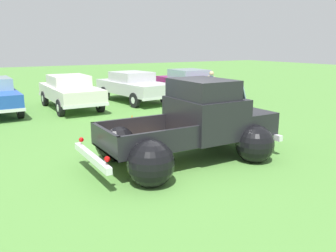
# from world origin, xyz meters

# --- Properties ---
(ground_plane) EXTENTS (80.00, 80.00, 0.00)m
(ground_plane) POSITION_xyz_m (0.00, 0.00, 0.00)
(ground_plane) COLOR #548C3D
(vintage_pickup_truck) EXTENTS (4.63, 2.80, 1.96)m
(vintage_pickup_truck) POSITION_xyz_m (0.39, 0.00, 0.76)
(vintage_pickup_truck) COLOR black
(vintage_pickup_truck) RESTS_ON ground
(show_car_1) EXTENTS (1.82, 4.37, 1.43)m
(show_car_1) POSITION_xyz_m (-0.35, 8.32, 0.78)
(show_car_1) COLOR black
(show_car_1) RESTS_ON ground
(show_car_2) EXTENTS (2.38, 4.56, 1.43)m
(show_car_2) POSITION_xyz_m (2.80, 8.64, 0.78)
(show_car_2) COLOR black
(show_car_2) RESTS_ON ground
(show_car_3) EXTENTS (1.99, 4.42, 1.43)m
(show_car_3) POSITION_xyz_m (6.08, 8.61, 0.78)
(show_car_3) COLOR black
(show_car_3) RESTS_ON ground
(spectator_1) EXTENTS (0.36, 0.53, 1.58)m
(spectator_1) POSITION_xyz_m (5.13, 5.57, 0.90)
(spectator_1) COLOR gray
(spectator_1) RESTS_ON ground
(lane_cone_0) EXTENTS (0.36, 0.36, 0.63)m
(lane_cone_0) POSITION_xyz_m (0.00, 2.83, 0.31)
(lane_cone_0) COLOR black
(lane_cone_0) RESTS_ON ground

